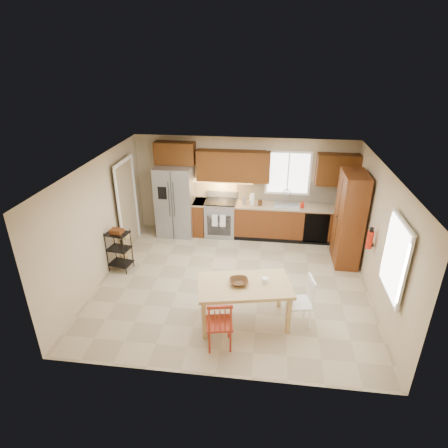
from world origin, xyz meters
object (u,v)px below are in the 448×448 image
Objects in this scene: chair_red at (219,322)px; chair_white at (299,302)px; utility_cart at (119,251)px; soap_bottle at (302,204)px; table_bowl at (239,284)px; range_stove at (221,218)px; pantry at (349,219)px; refrigerator at (176,201)px; fire_extinguisher at (370,240)px; table_jar at (265,281)px; bar_stool at (126,248)px; dining_table at (244,303)px.

chair_red is 1.48m from chair_white.
soap_bottle is at bearing 35.48° from utility_cart.
table_bowl is (-1.05, -0.05, 0.32)m from chair_white.
range_stove is 3.19m from pantry.
pantry is at bearing 21.43° from utility_cart.
refrigerator is at bearing 77.41° from utility_cart.
refrigerator reaches higher than table_bowl.
fire_extinguisher is 2.62× the size of table_jar.
range_stove reaches higher than bar_stool.
fire_extinguisher is at bearing 32.30° from table_jar.
fire_extinguisher is 5.17m from utility_cart.
utility_cart reaches higher than table_jar.
pantry reaches higher than chair_white.
chair_red is 2.90× the size of table_bowl.
dining_table is 1.70× the size of chair_red.
fire_extinguisher is 2.76m from dining_table.
soap_bottle is 3.30m from table_jar.
table_bowl is 3.08m from utility_cart.
soap_bottle is 0.12× the size of dining_table.
refrigerator is at bearing 40.46° from bar_stool.
table_bowl reaches higher than dining_table.
table_jar is (1.22, -3.28, 0.35)m from range_stove.
dining_table is at bearing 81.18° from chair_white.
chair_white is (2.97, -3.26, -0.44)m from refrigerator.
range_stove is at bearing 55.44° from utility_cart.
range_stove is at bearing 2.99° from refrigerator.
chair_white reaches higher than bar_stool.
table_bowl reaches higher than bar_stool.
fire_extinguisher is 0.23× the size of dining_table.
pantry is 3.95m from chair_red.
refrigerator is 13.26× the size of table_jar.
pantry reaches higher than dining_table.
refrigerator reaches higher than bar_stool.
bar_stool is (-0.80, -1.58, -0.57)m from refrigerator.
refrigerator is at bearing 109.55° from dining_table.
range_stove reaches higher than table_bowl.
fire_extinguisher reaches higher than dining_table.
refrigerator reaches higher than table_jar.
range_stove is (1.15, 0.06, -0.45)m from refrigerator.
chair_white is (1.30, 0.70, 0.00)m from chair_red.
utility_cart is (-2.82, 1.40, 0.08)m from dining_table.
soap_bottle is 3.53m from table_bowl.
dining_table is 0.74m from chair_red.
fire_extinguisher is at bearing -59.47° from soap_bottle.
refrigerator is 4.44m from chair_white.
dining_table is 0.41m from table_bowl.
chair_white is at bearing -8.82° from dining_table.
fire_extinguisher reaches higher than soap_bottle.
dining_table is 1.70× the size of utility_cart.
chair_white is (0.95, 0.05, 0.08)m from dining_table.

